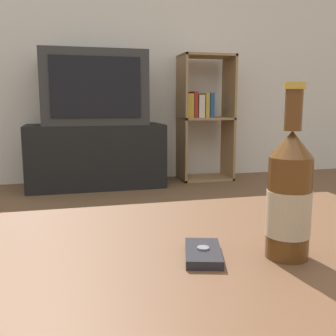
% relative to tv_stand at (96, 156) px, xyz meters
% --- Properties ---
extents(back_wall, '(8.00, 0.05, 2.60)m').
position_rel_tv_stand_xyz_m(back_wall, '(-0.07, 0.30, 1.05)').
color(back_wall, silver).
rests_on(back_wall, ground_plane).
extents(coffee_table, '(1.07, 0.88, 0.44)m').
position_rel_tv_stand_xyz_m(coffee_table, '(-0.07, -2.73, 0.12)').
color(coffee_table, brown).
rests_on(coffee_table, ground_plane).
extents(tv_stand, '(1.08, 0.45, 0.51)m').
position_rel_tv_stand_xyz_m(tv_stand, '(0.00, 0.00, 0.00)').
color(tv_stand, black).
rests_on(tv_stand, ground_plane).
extents(television, '(0.80, 0.45, 0.57)m').
position_rel_tv_stand_xyz_m(television, '(0.00, -0.00, 0.54)').
color(television, '#2D2D2D').
rests_on(television, tv_stand).
extents(bookshelf, '(0.46, 0.30, 1.09)m').
position_rel_tv_stand_xyz_m(bookshelf, '(0.94, 0.08, 0.32)').
color(bookshelf, '#99754C').
rests_on(bookshelf, ground_plane).
extents(beer_bottle, '(0.07, 0.07, 0.27)m').
position_rel_tv_stand_xyz_m(beer_bottle, '(0.11, -2.67, 0.28)').
color(beer_bottle, '#563314').
rests_on(beer_bottle, coffee_table).
extents(cell_phone, '(0.08, 0.11, 0.02)m').
position_rel_tv_stand_xyz_m(cell_phone, '(-0.02, -2.64, 0.19)').
color(cell_phone, '#232328').
rests_on(cell_phone, coffee_table).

